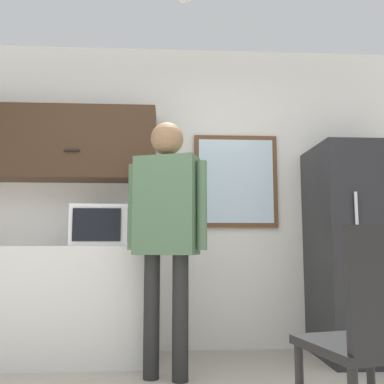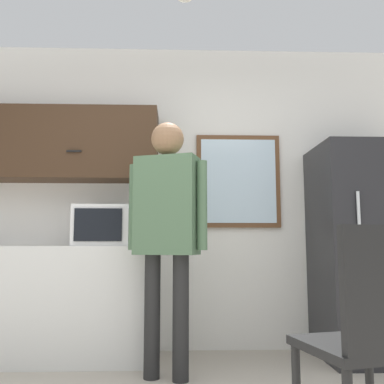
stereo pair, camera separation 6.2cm
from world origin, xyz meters
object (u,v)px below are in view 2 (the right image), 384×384
at_px(refrigerator, 369,250).
at_px(chair, 371,332).
at_px(person, 167,218).
at_px(microwave, 109,226).

height_order(refrigerator, chair, refrigerator).
bearing_deg(refrigerator, chair, -114.54).
bearing_deg(person, chair, -34.83).
distance_m(microwave, refrigerator, 2.10).
bearing_deg(person, microwave, 155.54).
bearing_deg(refrigerator, person, -164.66).
distance_m(person, chair, 1.57).
relative_size(microwave, person, 0.29).
bearing_deg(person, refrigerator, 33.98).
bearing_deg(microwave, person, -43.10).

